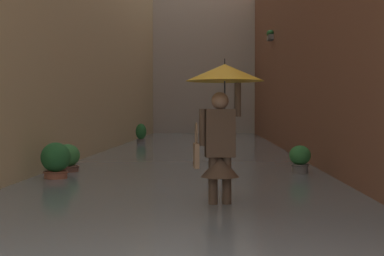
% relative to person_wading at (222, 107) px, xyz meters
% --- Properties ---
extents(ground_plane, '(72.27, 72.27, 0.00)m').
position_rel_person_wading_xyz_m(ground_plane, '(0.67, -9.60, -1.47)').
color(ground_plane, gray).
extents(flood_water, '(6.30, 34.91, 0.22)m').
position_rel_person_wading_xyz_m(flood_water, '(0.67, -9.60, -1.37)').
color(flood_water, slate).
rests_on(flood_water, ground_plane).
extents(building_facade_far, '(9.10, 1.80, 10.33)m').
position_rel_person_wading_xyz_m(building_facade_far, '(0.67, -24.95, 3.69)').
color(building_facade_far, '#A89989').
rests_on(building_facade_far, ground_plane).
extents(person_wading, '(1.02, 1.02, 2.10)m').
position_rel_person_wading_xyz_m(person_wading, '(0.00, 0.00, 0.00)').
color(person_wading, black).
rests_on(person_wading, ground_plane).
extents(potted_plant_far_right, '(0.53, 0.53, 0.86)m').
position_rel_person_wading_xyz_m(potted_plant_far_right, '(2.95, -2.79, -1.00)').
color(potted_plant_far_right, '#9E563D').
rests_on(potted_plant_far_right, ground_plane).
extents(potted_plant_near_left, '(0.42, 0.42, 0.76)m').
position_rel_person_wading_xyz_m(potted_plant_near_left, '(-1.56, -3.79, -1.04)').
color(potted_plant_near_left, '#66605B').
rests_on(potted_plant_near_left, ground_plane).
extents(potted_plant_near_right, '(0.41, 0.41, 0.95)m').
position_rel_person_wading_xyz_m(potted_plant_near_right, '(2.89, -14.57, -0.96)').
color(potted_plant_near_right, '#66605B').
rests_on(potted_plant_near_right, ground_plane).
extents(potted_plant_mid_right, '(0.48, 0.48, 0.77)m').
position_rel_person_wading_xyz_m(potted_plant_mid_right, '(3.02, -3.94, -1.07)').
color(potted_plant_mid_right, brown).
rests_on(potted_plant_mid_right, ground_plane).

